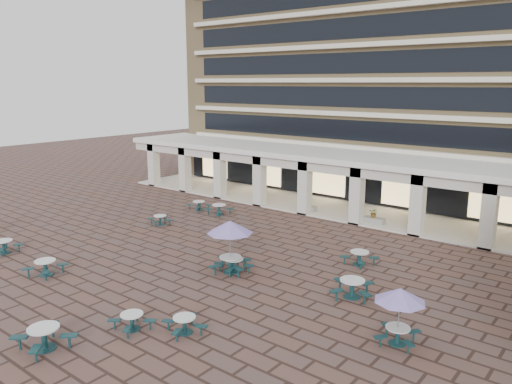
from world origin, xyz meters
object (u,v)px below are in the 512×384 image
Objects in this scene: picnic_table_0 at (4,245)px; planter_left at (307,205)px; picnic_table_1 at (132,320)px; planter_right at (374,218)px; picnic_table_2 at (44,336)px.

planter_left reaches higher than picnic_table_0.
picnic_table_0 is 13.11m from picnic_table_1.
planter_right is (5.43, 0.00, -0.12)m from planter_left.
picnic_table_1 is at bearing -76.83° from planter_left.
picnic_table_1 is at bearing -15.29° from picnic_table_0.
picnic_table_2 reaches higher than picnic_table_1.
planter_left is 1.00× the size of planter_right.
planter_right is at bearing 0.00° from planter_left.
picnic_table_2 is at bearing -81.71° from planter_left.
picnic_table_2 is at bearing -95.43° from planter_right.
picnic_table_2 is (11.75, -4.04, 0.06)m from picnic_table_0.
planter_left is (8.47, 18.51, 0.11)m from picnic_table_0.
planter_right reaches higher than picnic_table_2.
planter_right is (2.14, 22.55, -0.07)m from picnic_table_2.
planter_right is at bearing 95.06° from picnic_table_1.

